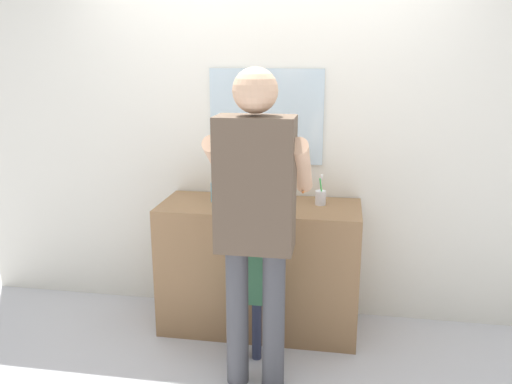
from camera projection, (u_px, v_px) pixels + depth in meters
ground_plane at (252, 348)px, 3.37m from camera, size 14.00×14.00×0.00m
back_wall at (267, 128)px, 3.62m from camera, size 4.40×0.10×2.70m
vanity_cabinet at (260, 267)px, 3.55m from camera, size 1.33×0.54×0.88m
sink_basin at (259, 197)px, 3.40m from camera, size 0.34×0.34×0.11m
faucet at (264, 186)px, 3.59m from camera, size 0.18×0.14×0.18m
toothbrush_cup at (321, 197)px, 3.42m from camera, size 0.07×0.07×0.21m
soap_bottle at (215, 192)px, 3.49m from camera, size 0.06×0.06×0.17m
child_toddler at (249, 283)px, 3.15m from camera, size 0.26×0.26×0.85m
adult_parent at (256, 204)px, 2.76m from camera, size 0.55×0.58×1.79m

